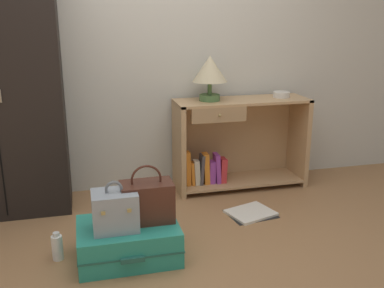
{
  "coord_description": "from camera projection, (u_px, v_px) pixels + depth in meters",
  "views": [
    {
      "loc": [
        -0.52,
        -2.26,
        1.48
      ],
      "look_at": [
        0.25,
        0.8,
        0.55
      ],
      "focal_mm": 41.87,
      "sensor_mm": 36.0,
      "label": 1
    }
  ],
  "objects": [
    {
      "name": "train_case",
      "position": [
        115.0,
        210.0,
        2.67
      ],
      "size": [
        0.27,
        0.22,
        0.31
      ],
      "color": "#8E99A3",
      "rests_on": "suitcase_large"
    },
    {
      "name": "bowl",
      "position": [
        281.0,
        95.0,
        3.85
      ],
      "size": [
        0.14,
        0.14,
        0.05
      ],
      "primitive_type": "cylinder",
      "color": "silver",
      "rests_on": "bookshelf"
    },
    {
      "name": "handbag",
      "position": [
        147.0,
        201.0,
        2.77
      ],
      "size": [
        0.32,
        0.19,
        0.37
      ],
      "color": "#472319",
      "rests_on": "suitcase_large"
    },
    {
      "name": "bottle",
      "position": [
        57.0,
        247.0,
        2.77
      ],
      "size": [
        0.07,
        0.07,
        0.18
      ],
      "color": "white",
      "rests_on": "ground_plane"
    },
    {
      "name": "ground_plane",
      "position": [
        184.0,
        273.0,
        2.65
      ],
      "size": [
        9.0,
        9.0,
        0.0
      ],
      "primitive_type": "plane",
      "color": "#9E7047"
    },
    {
      "name": "back_wall",
      "position": [
        141.0,
        35.0,
        3.67
      ],
      "size": [
        6.4,
        0.1,
        2.6
      ],
      "primitive_type": "cube",
      "color": "beige",
      "rests_on": "ground_plane"
    },
    {
      "name": "table_lamp",
      "position": [
        210.0,
        71.0,
        3.64
      ],
      "size": [
        0.29,
        0.29,
        0.37
      ],
      "color": "#4C7542",
      "rests_on": "bookshelf"
    },
    {
      "name": "suitcase_large",
      "position": [
        128.0,
        241.0,
        2.79
      ],
      "size": [
        0.62,
        0.46,
        0.23
      ],
      "color": "teal",
      "rests_on": "ground_plane"
    },
    {
      "name": "open_book_on_floor",
      "position": [
        251.0,
        213.0,
        3.42
      ],
      "size": [
        0.4,
        0.36,
        0.02
      ],
      "color": "white",
      "rests_on": "ground_plane"
    },
    {
      "name": "bookshelf",
      "position": [
        235.0,
        144.0,
        3.88
      ],
      "size": [
        1.14,
        0.39,
        0.78
      ],
      "color": "tan",
      "rests_on": "ground_plane"
    }
  ]
}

